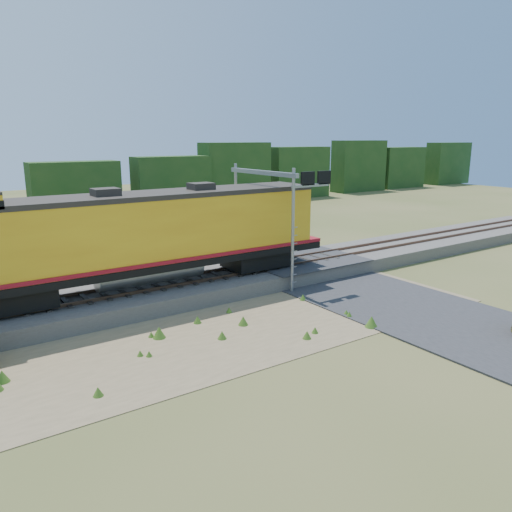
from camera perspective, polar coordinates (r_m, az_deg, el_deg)
ground at (r=22.52m, az=1.32°, el=-7.90°), size 140.00×140.00×0.00m
ballast at (r=27.22m, az=-6.08°, el=-3.29°), size 70.00×5.00×0.80m
rails at (r=27.09m, az=-6.11°, el=-2.31°), size 70.00×1.54×0.16m
dirt_shoulder at (r=21.89m, az=-3.75°, el=-8.54°), size 26.00×8.00×0.03m
road at (r=27.44m, az=12.38°, el=-4.07°), size 7.00×66.00×0.86m
tree_line_north at (r=56.59m, az=-21.96°, el=7.27°), size 130.00×3.00×6.50m
weed_clumps at (r=20.90m, az=-6.76°, el=-9.74°), size 15.00×6.20×0.56m
locomotive at (r=25.16m, az=-12.78°, el=2.35°), size 19.99×3.05×5.16m
signal_gantry at (r=27.99m, az=2.05°, el=6.90°), size 2.64×6.20×6.65m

